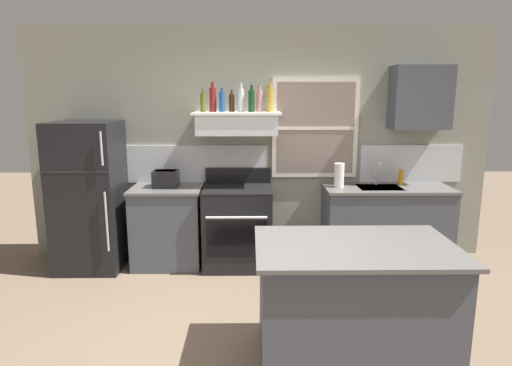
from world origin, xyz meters
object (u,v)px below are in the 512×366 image
at_px(stove_range, 238,226).
at_px(dish_soap_bottle, 401,177).
at_px(paper_towel_roll, 339,175).
at_px(kitchen_island, 353,305).
at_px(bottle_clear_tall, 241,100).
at_px(bottle_champagne_gold_foil, 270,99).
at_px(bottle_olive_oil_square, 203,102).
at_px(bottle_rose_pink, 260,101).
at_px(bottle_brown_stout, 232,103).
at_px(bottle_dark_green_wine, 252,101).
at_px(bottle_red_label_wine, 213,99).
at_px(bottle_blue_liqueur, 222,102).
at_px(refrigerator, 89,196).
at_px(toaster, 166,178).

distance_m(stove_range, dish_soap_bottle, 1.96).
bearing_deg(paper_towel_roll, kitchen_island, -97.76).
distance_m(stove_range, paper_towel_roll, 1.28).
xyz_separation_m(bottle_clear_tall, bottle_champagne_gold_foil, (0.32, -0.00, 0.00)).
xyz_separation_m(stove_range, bottle_olive_oil_square, (-0.37, 0.07, 1.39)).
distance_m(stove_range, bottle_rose_pink, 1.43).
bearing_deg(bottle_brown_stout, stove_range, -68.75).
distance_m(stove_range, bottle_dark_green_wine, 1.41).
relative_size(bottle_clear_tall, bottle_rose_pink, 1.10).
height_order(bottle_dark_green_wine, paper_towel_roll, bottle_dark_green_wine).
relative_size(bottle_red_label_wine, bottle_blue_liqueur, 1.22).
bearing_deg(bottle_rose_pink, refrigerator, -175.26).
relative_size(toaster, dish_soap_bottle, 1.65).
relative_size(bottle_champagne_gold_foil, paper_towel_roll, 1.19).
relative_size(bottle_brown_stout, dish_soap_bottle, 1.33).
relative_size(dish_soap_bottle, kitchen_island, 0.13).
relative_size(bottle_rose_pink, bottle_champagne_gold_foil, 0.89).
distance_m(bottle_blue_liqueur, bottle_clear_tall, 0.21).
height_order(bottle_blue_liqueur, kitchen_island, bottle_blue_liqueur).
relative_size(bottle_blue_liqueur, bottle_brown_stout, 1.11).
xyz_separation_m(bottle_red_label_wine, bottle_rose_pink, (0.52, 0.01, -0.02)).
xyz_separation_m(bottle_dark_green_wine, bottle_champagne_gold_foil, (0.21, 0.04, 0.01)).
height_order(stove_range, bottle_blue_liqueur, bottle_blue_liqueur).
distance_m(bottle_red_label_wine, bottle_dark_green_wine, 0.43).
xyz_separation_m(toaster, bottle_olive_oil_square, (0.44, 0.01, 0.84)).
xyz_separation_m(paper_towel_roll, kitchen_island, (-0.26, -1.93, -0.59)).
height_order(toaster, bottle_brown_stout, bottle_brown_stout).
bearing_deg(bottle_blue_liqueur, refrigerator, -175.32).
bearing_deg(bottle_olive_oil_square, stove_range, -10.83).
bearing_deg(bottle_clear_tall, bottle_brown_stout, 162.68).
bearing_deg(bottle_rose_pink, bottle_brown_stout, 176.90).
bearing_deg(kitchen_island, paper_towel_roll, 82.24).
xyz_separation_m(stove_range, bottle_dark_green_wine, (0.16, 0.08, 1.40)).
height_order(bottle_olive_oil_square, paper_towel_roll, bottle_olive_oil_square).
distance_m(toaster, bottle_blue_liqueur, 1.07).
height_order(bottle_olive_oil_square, kitchen_island, bottle_olive_oil_square).
xyz_separation_m(refrigerator, bottle_brown_stout, (1.59, 0.17, 1.02)).
height_order(toaster, bottle_champagne_gold_foil, bottle_champagne_gold_foil).
xyz_separation_m(refrigerator, bottle_red_label_wine, (1.38, 0.14, 1.06)).
bearing_deg(bottle_olive_oil_square, bottle_red_label_wine, 26.77).
distance_m(bottle_clear_tall, bottle_rose_pink, 0.20).
distance_m(bottle_red_label_wine, bottle_blue_liqueur, 0.11).
xyz_separation_m(bottle_red_label_wine, bottle_clear_tall, (0.31, -0.00, -0.00)).
height_order(toaster, bottle_red_label_wine, bottle_red_label_wine).
relative_size(refrigerator, bottle_brown_stout, 6.89).
relative_size(stove_range, bottle_blue_liqueur, 4.11).
height_order(bottle_brown_stout, bottle_dark_green_wine, bottle_dark_green_wine).
distance_m(bottle_red_label_wine, bottle_brown_stout, 0.21).
relative_size(bottle_blue_liqueur, paper_towel_roll, 0.98).
xyz_separation_m(bottle_olive_oil_square, paper_towel_roll, (1.51, -0.03, -0.81)).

